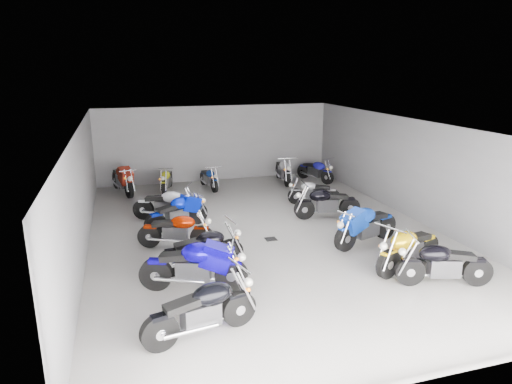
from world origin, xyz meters
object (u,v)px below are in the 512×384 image
motorcycle_left_d (176,230)px  motorcycle_right_e (326,203)px  motorcycle_back_a (123,179)px  motorcycle_back_f (316,170)px  motorcycle_left_f (167,205)px  motorcycle_right_b (408,249)px  motorcycle_right_a (443,264)px  motorcycle_back_c (209,178)px  motorcycle_left_c (203,250)px  motorcycle_right_c (366,226)px  motorcycle_back_e (283,170)px  motorcycle_left_e (178,213)px  motorcycle_left_a (202,310)px  motorcycle_left_b (195,266)px  motorcycle_back_b (167,180)px  drain_grate (271,239)px  motorcycle_right_f (313,192)px

motorcycle_left_d → motorcycle_right_e: motorcycle_right_e is taller
motorcycle_back_a → motorcycle_back_f: 7.98m
motorcycle_left_f → motorcycle_right_b: 7.53m
motorcycle_right_a → motorcycle_back_c: bearing=36.3°
motorcycle_left_c → motorcycle_right_e: motorcycle_right_e is taller
motorcycle_left_c → motorcycle_right_e: (4.55, 2.72, 0.01)m
motorcycle_right_a → motorcycle_right_c: size_ratio=0.94×
motorcycle_right_a → motorcycle_back_e: 10.00m
motorcycle_left_e → motorcycle_back_c: (1.82, 4.40, -0.07)m
motorcycle_back_c → motorcycle_back_e: 3.24m
motorcycle_left_a → motorcycle_back_e: motorcycle_left_a is taller
motorcycle_back_c → motorcycle_left_b: bearing=68.3°
motorcycle_right_b → motorcycle_back_b: motorcycle_right_b is taller
motorcycle_left_d → motorcycle_back_e: bearing=157.7°
motorcycle_left_d → motorcycle_back_c: motorcycle_left_d is taller
motorcycle_right_b → motorcycle_back_f: size_ratio=1.16×
motorcycle_back_a → motorcycle_back_f: size_ratio=1.22×
drain_grate → motorcycle_left_f: 3.74m
drain_grate → motorcycle_left_f: (-2.66, 2.57, 0.52)m
motorcycle_left_b → motorcycle_right_a: (5.37, -1.36, -0.05)m
drain_grate → motorcycle_back_b: motorcycle_back_b is taller
motorcycle_left_c → motorcycle_right_b: bearing=65.0°
motorcycle_back_c → drain_grate: bearing=87.1°
motorcycle_left_e → motorcycle_right_c: bearing=35.9°
motorcycle_left_e → motorcycle_left_f: 0.95m
motorcycle_right_c → motorcycle_back_c: bearing=4.0°
motorcycle_back_f → motorcycle_left_a: bearing=33.5°
motorcycle_right_b → motorcycle_right_f: bearing=-20.5°
motorcycle_back_b → motorcycle_back_f: (6.30, -0.21, 0.01)m
motorcycle_left_d → motorcycle_back_a: size_ratio=0.86×
drain_grate → motorcycle_right_b: 3.87m
motorcycle_right_f → motorcycle_right_c: bearing=-165.0°
motorcycle_right_b → motorcycle_back_c: (-3.15, 8.93, -0.10)m
motorcycle_left_c → motorcycle_left_a: bearing=-18.5°
motorcycle_right_a → motorcycle_right_c: bearing=26.2°
motorcycle_left_a → motorcycle_left_d: 4.44m
drain_grate → motorcycle_right_e: bearing=28.8°
motorcycle_back_a → motorcycle_left_c: bearing=87.2°
drain_grate → motorcycle_left_a: bearing=-122.7°
motorcycle_left_b → motorcycle_right_a: motorcycle_left_b is taller
motorcycle_left_b → motorcycle_right_b: size_ratio=1.05×
motorcycle_back_b → motorcycle_right_c: bearing=137.5°
motorcycle_right_c → motorcycle_right_e: motorcycle_right_c is taller
motorcycle_left_a → motorcycle_right_e: (5.07, 5.56, -0.01)m
motorcycle_left_c → motorcycle_right_a: size_ratio=1.02×
motorcycle_left_d → motorcycle_back_e: motorcycle_back_e is taller
motorcycle_right_a → motorcycle_right_f: motorcycle_right_a is taller
motorcycle_left_a → motorcycle_back_b: (0.45, 10.44, -0.07)m
motorcycle_right_c → motorcycle_back_b: motorcycle_right_c is taller
motorcycle_right_b → motorcycle_back_c: size_ratio=1.18×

